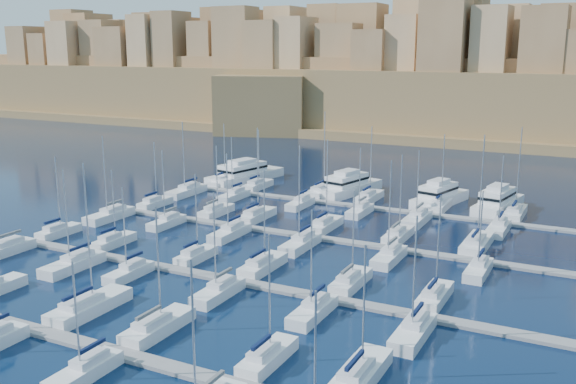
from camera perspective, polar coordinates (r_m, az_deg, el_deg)
The scene contains 51 objects.
ground at distance 91.79m, azimuth -0.10°, elevation -5.79°, with size 600.00×600.00×0.00m, color black.
pontoon_near at distance 65.63m, azimuth -14.23°, elevation -13.87°, with size 84.00×2.00×0.40m, color slate.
pontoon_mid_near at distance 81.86m, azimuth -3.99°, elevation -8.02°, with size 84.00×2.00×0.40m, color slate.
pontoon_mid_far at distance 100.31m, azimuth 2.52°, elevation -4.06°, with size 84.00×2.00×0.40m, color slate.
pontoon_far at distance 119.96m, azimuth 6.91°, elevation -1.33°, with size 84.00×2.00×0.40m, color slate.
sailboat_2 at distance 76.35m, azimuth -17.29°, elevation -9.69°, with size 3.24×10.81×17.28m.
sailboat_3 at distance 69.60m, azimuth -11.52°, elevation -11.64°, with size 2.85×9.51×13.80m.
sailboat_4 at distance 62.26m, azimuth -1.85°, elevation -14.45°, with size 2.46×8.19×12.94m.
sailboat_5 at distance 59.56m, azimuth 6.39°, elevation -15.86°, with size 2.92×9.75×12.98m.
sailboat_9 at distance 62.62m, azimuth -17.60°, elevation -14.93°, with size 2.36×7.87×11.55m.
sailboat_12 at distance 107.84m, azimuth -19.73°, elevation -3.33°, with size 2.33×7.76×12.88m.
sailboat_13 at distance 100.10m, azimuth -15.25°, elevation -4.24°, with size 2.34×7.79×11.81m.
sailboat_14 at distance 90.94m, azimuth -8.21°, elevation -5.63°, with size 2.30×7.67×12.59m.
sailboat_15 at distance 86.28m, azimuth -2.27°, elevation -6.51°, with size 2.77×9.24×13.85m.
sailboat_16 at distance 80.93m, azimuth 5.59°, elevation -7.90°, with size 2.61×8.72×12.48m.
sailboat_17 at distance 77.92m, azimuth 12.89°, elevation -9.01°, with size 2.57×8.58×13.02m.
sailboat_18 at distance 101.18m, azimuth -23.98°, elevation -4.71°, with size 2.90×9.68×13.67m.
sailboat_19 at distance 91.27m, azimuth -18.53°, elevation -6.09°, with size 2.91×9.71×14.14m.
sailboat_20 at distance 86.15m, azimuth -13.91°, elevation -6.94°, with size 2.31×7.69×12.41m.
sailboat_21 at distance 77.74m, azimuth -6.20°, elevation -8.80°, with size 2.58×8.61×13.27m.
sailboat_22 at distance 72.11m, azimuth 2.24°, elevation -10.50°, with size 2.58×8.61×12.67m.
sailboat_23 at distance 68.36m, azimuth 11.08°, elevation -12.09°, with size 2.71×9.02×13.47m.
sailboat_24 at distance 122.45m, azimuth -11.75°, elevation -0.97°, with size 2.40×8.01×12.49m.
sailboat_25 at distance 114.76m, azimuth -6.41°, elevation -1.69°, with size 2.51×8.36×12.70m.
sailboat_26 at distance 111.10m, azimuth -2.81°, elevation -2.09°, with size 2.83×9.44×16.21m.
sailboat_27 at distance 105.31m, azimuth 3.31°, elevation -2.94°, with size 2.75×9.18×15.10m.
sailboat_28 at distance 101.03m, azimuth 9.76°, elevation -3.80°, with size 2.67×8.90×13.60m.
sailboat_29 at distance 99.21m, azimuth 16.42°, elevation -4.43°, with size 3.21×10.70×17.22m.
sailboat_30 at distance 115.30m, azimuth -15.55°, elevation -2.01°, with size 3.01×10.04×14.93m.
sailboat_31 at distance 108.81m, azimuth -10.71°, elevation -2.64°, with size 2.38×7.94×13.17m.
sailboat_32 at distance 101.28m, azimuth -5.17°, elevation -3.62°, with size 2.71×9.02×13.71m.
sailboat_33 at distance 95.35m, azimuth 1.14°, elevation -4.61°, with size 2.79×9.31×14.35m.
sailboat_34 at distance 90.72m, azimuth 8.99°, elevation -5.68°, with size 2.65×8.84×14.70m.
sailboat_35 at distance 88.26m, azimuth 16.57°, elevation -6.62°, with size 2.48×8.27×11.68m.
sailboat_36 at distance 139.55m, azimuth -5.74°, elevation 0.92°, with size 2.59×8.63×13.57m.
sailboat_37 at distance 135.43m, azimuth -2.71°, elevation 0.60°, with size 2.71×9.02×12.75m.
sailboat_38 at distance 129.78m, azimuth 3.10°, elevation 0.08°, with size 3.29×10.95×17.08m.
sailboat_39 at distance 125.53m, azimuth 7.20°, elevation -0.45°, with size 2.90×9.66×14.82m.
sailboat_40 at distance 121.42m, azimuth 13.38°, elevation -1.15°, with size 2.75×9.17×14.16m.
sailboat_41 at distance 119.57m, azimuth 19.52°, elevation -1.75°, with size 3.01×10.03×16.14m.
sailboat_42 at distance 131.31m, azimuth -9.00°, elevation 0.08°, with size 3.15×10.50×15.19m.
sailboat_43 at distance 126.17m, azimuth -4.83°, elevation -0.34°, with size 2.61×8.69×12.68m.
sailboat_44 at distance 119.60m, azimuth 1.11°, elevation -1.03°, with size 2.44×8.13×12.03m.
sailboat_45 at distance 114.99m, azimuth 6.42°, elevation -1.67°, with size 2.48×8.27×12.46m.
sailboat_46 at distance 111.15m, azimuth 11.41°, elevation -2.34°, with size 2.93×9.75×12.89m.
sailboat_47 at distance 108.86m, azimuth 18.23°, elevation -3.06°, with size 2.70×9.00×13.03m.
motor_yacht_a at distance 143.32m, azimuth -3.91°, elevation 1.67°, with size 9.93×20.67×5.25m.
motor_yacht_b at distance 131.02m, azimuth 5.37°, elevation 0.59°, with size 8.82×17.78×5.25m.
motor_yacht_c at distance 124.62m, azimuth 13.29°, elevation -0.33°, with size 8.01×15.86×5.25m.
motor_yacht_d at distance 122.83m, azimuth 18.14°, elevation -0.82°, with size 7.17×16.21×5.25m.
fortified_city at distance 236.50m, azimuth 17.54°, elevation 8.66°, with size 460.00×108.95×59.52m.
Camera 1 is at (39.83, -77.39, 29.17)m, focal length 40.00 mm.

